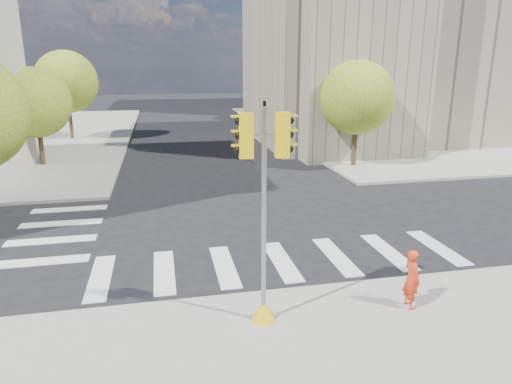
# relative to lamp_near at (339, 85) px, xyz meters

# --- Properties ---
(ground) EXTENTS (160.00, 160.00, 0.00)m
(ground) POSITION_rel_lamp_near_xyz_m (-8.00, -14.00, -4.58)
(ground) COLOR black
(ground) RESTS_ON ground
(sidewalk_far_right) EXTENTS (28.00, 40.00, 0.15)m
(sidewalk_far_right) POSITION_rel_lamp_near_xyz_m (12.00, 12.00, -4.50)
(sidewalk_far_right) COLOR gray
(sidewalk_far_right) RESTS_ON ground
(civic_building) EXTENTS (26.00, 16.00, 19.39)m
(civic_building) POSITION_rel_lamp_near_xyz_m (7.59, 5.12, 2.68)
(civic_building) COLOR gray
(civic_building) RESTS_ON ground
(tree_lw_mid) EXTENTS (4.00, 4.00, 5.77)m
(tree_lw_mid) POSITION_rel_lamp_near_xyz_m (-18.50, 0.00, -0.82)
(tree_lw_mid) COLOR #382616
(tree_lw_mid) RESTS_ON ground
(tree_lw_far) EXTENTS (4.80, 4.80, 6.95)m
(tree_lw_far) POSITION_rel_lamp_near_xyz_m (-18.50, 10.00, -0.04)
(tree_lw_far) COLOR #382616
(tree_lw_far) RESTS_ON ground
(tree_re_near) EXTENTS (4.20, 4.20, 6.16)m
(tree_re_near) POSITION_rel_lamp_near_xyz_m (-0.50, -4.00, -0.53)
(tree_re_near) COLOR #382616
(tree_re_near) RESTS_ON ground
(tree_re_mid) EXTENTS (4.60, 4.60, 6.66)m
(tree_re_mid) POSITION_rel_lamp_near_xyz_m (-0.50, 8.00, -0.23)
(tree_re_mid) COLOR #382616
(tree_re_mid) RESTS_ON ground
(tree_re_far) EXTENTS (4.00, 4.00, 5.88)m
(tree_re_far) POSITION_rel_lamp_near_xyz_m (-0.50, 20.00, -0.71)
(tree_re_far) COLOR #382616
(tree_re_far) RESTS_ON ground
(lamp_near) EXTENTS (0.35, 0.18, 8.11)m
(lamp_near) POSITION_rel_lamp_near_xyz_m (0.00, 0.00, 0.00)
(lamp_near) COLOR black
(lamp_near) RESTS_ON sidewalk_far_right
(lamp_far) EXTENTS (0.35, 0.18, 8.11)m
(lamp_far) POSITION_rel_lamp_near_xyz_m (0.00, 14.00, 0.00)
(lamp_far) COLOR black
(lamp_far) RESTS_ON sidewalk_far_right
(traffic_signal) EXTENTS (1.08, 0.56, 5.06)m
(traffic_signal) POSITION_rel_lamp_near_xyz_m (-9.46, -19.41, -2.26)
(traffic_signal) COLOR gold
(traffic_signal) RESTS_ON sidewalk_near
(photographer) EXTENTS (0.37, 0.55, 1.51)m
(photographer) POSITION_rel_lamp_near_xyz_m (-5.80, -19.55, -3.68)
(photographer) COLOR red
(photographer) RESTS_ON sidewalk_near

